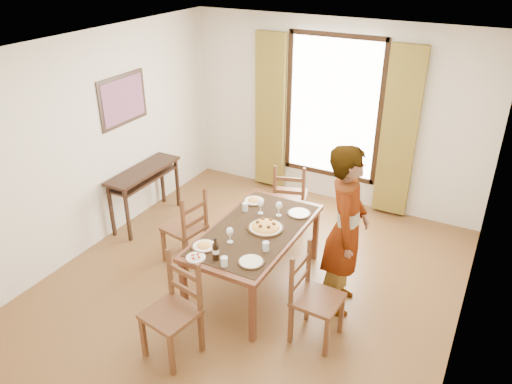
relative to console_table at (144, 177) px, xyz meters
The scene contains 22 objects.
ground 2.22m from the console_table, 16.47° to the right, with size 5.00×5.00×0.00m, color brown.
room_shell 2.25m from the console_table, 13.10° to the right, with size 4.60×5.10×2.74m.
console_table is the anchor object (origin of this frame).
dining_table 2.15m from the console_table, 16.14° to the right, with size 0.94×1.77×0.76m.
chair_west 1.26m from the console_table, 27.41° to the right, with size 0.51×0.51×0.99m.
chair_north 2.04m from the console_table, 22.39° to the left, with size 0.55×0.55×1.00m.
chair_south 2.68m from the console_table, 45.18° to the right, with size 0.53×0.53×1.03m.
chair_east 3.18m from the console_table, 19.76° to the right, with size 0.47×0.47×1.01m.
man 3.10m from the console_table, ahead, with size 0.59×0.77×1.89m, color #9B9CA3.
plate_sw 2.12m from the console_table, 33.41° to the right, with size 0.27×0.27×0.05m, color silver, non-canonical shape.
plate_se 2.62m from the console_table, 26.80° to the right, with size 0.27×0.27×0.05m, color silver, non-canonical shape.
plate_nw 1.76m from the console_table, ahead, with size 0.27×0.27×0.05m, color silver, non-canonical shape.
plate_ne 2.37m from the console_table, ahead, with size 0.27×0.27×0.05m, color silver, non-canonical shape.
pasta_platter 2.24m from the console_table, 13.91° to the right, with size 0.40×0.40×0.10m, color #BB5617, non-canonical shape.
caprese_plate 2.27m from the console_table, 37.33° to the right, with size 0.20×0.20×0.04m, color silver, non-canonical shape.
wine_glass_a 2.18m from the console_table, 26.01° to the right, with size 0.08×0.08×0.18m, color white, non-canonical shape.
wine_glass_b 2.18m from the console_table, ahead, with size 0.08×0.08×0.18m, color white, non-canonical shape.
wine_glass_c 1.98m from the console_table, ahead, with size 0.08×0.08×0.18m, color white, non-canonical shape.
tumbler_a 2.54m from the console_table, 21.18° to the right, with size 0.07×0.07×0.10m, color silver.
tumbler_b 1.79m from the console_table, ahead, with size 0.07×0.07×0.10m, color silver.
tumbler_c 2.52m from the console_table, 32.41° to the right, with size 0.07×0.07×0.10m, color silver.
wine_bottle 2.39m from the console_table, 33.00° to the right, with size 0.07×0.07×0.25m, color black, non-canonical shape.
Camera 1 is at (2.27, -4.17, 3.66)m, focal length 35.00 mm.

